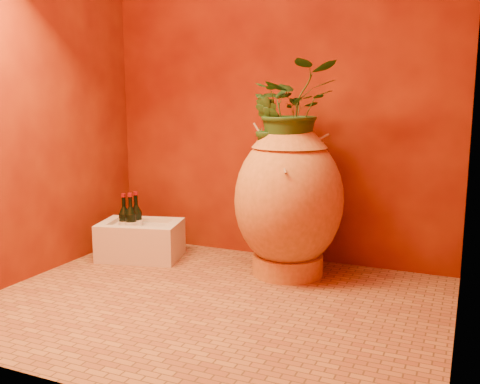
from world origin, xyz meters
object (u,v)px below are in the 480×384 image
at_px(stone_basin, 141,241).
at_px(wine_bottle_b, 125,223).
at_px(wine_bottle_a, 137,222).
at_px(wall_tap, 260,150).
at_px(amphora, 289,199).
at_px(wine_bottle_c, 131,224).

distance_m(stone_basin, wine_bottle_b, 0.17).
bearing_deg(wine_bottle_a, wall_tap, 24.24).
xyz_separation_m(amphora, stone_basin, (-1.07, -0.09, -0.37)).
bearing_deg(stone_basin, wine_bottle_b, -146.11).
distance_m(stone_basin, wine_bottle_c, 0.16).
bearing_deg(wine_bottle_c, stone_basin, 67.45).
xyz_separation_m(wine_bottle_a, wine_bottle_b, (-0.06, -0.06, -0.00)).
xyz_separation_m(wine_bottle_c, wall_tap, (0.80, 0.42, 0.51)).
height_order(stone_basin, wine_bottle_c, wine_bottle_c).
bearing_deg(stone_basin, wall_tap, 24.78).
distance_m(wine_bottle_a, wine_bottle_c, 0.07).
xyz_separation_m(stone_basin, wall_tap, (0.77, 0.35, 0.65)).
height_order(stone_basin, wine_bottle_a, wine_bottle_a).
relative_size(stone_basin, wine_bottle_c, 1.87).
xyz_separation_m(stone_basin, wine_bottle_b, (-0.09, -0.06, 0.13)).
xyz_separation_m(amphora, wine_bottle_a, (-1.10, -0.10, -0.23)).
height_order(wine_bottle_c, wall_tap, wall_tap).
bearing_deg(amphora, wall_tap, 139.01).
bearing_deg(wine_bottle_b, wine_bottle_c, -8.75).
height_order(wine_bottle_b, wine_bottle_c, wine_bottle_c).
bearing_deg(wine_bottle_c, wine_bottle_b, 171.25).
height_order(wine_bottle_b, wall_tap, wall_tap).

